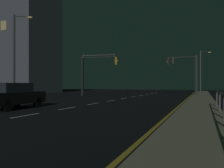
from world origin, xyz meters
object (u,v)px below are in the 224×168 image
at_px(traffic_light_far_center, 185,67).
at_px(street_lamp_across_street, 17,50).
at_px(traffic_light_far_right, 98,66).
at_px(traffic_light_mid_right, 98,67).
at_px(traffic_light_near_right, 183,67).
at_px(car, 12,95).
at_px(building_distant, 3,11).
at_px(street_lamp_mid_block, 202,67).

distance_m(traffic_light_far_center, street_lamp_across_street, 24.86).
height_order(traffic_light_far_right, traffic_light_mid_right, traffic_light_far_right).
xyz_separation_m(traffic_light_far_center, traffic_light_near_right, (0.00, -4.23, -0.25)).
bearing_deg(car, street_lamp_across_street, 126.91).
relative_size(traffic_light_far_right, traffic_light_near_right, 1.07).
bearing_deg(street_lamp_across_street, traffic_light_mid_right, 82.26).
relative_size(traffic_light_mid_right, building_distant, 0.17).
bearing_deg(traffic_light_near_right, street_lamp_across_street, -124.70).
distance_m(traffic_light_near_right, building_distant, 34.94).
relative_size(car, street_lamp_across_street, 0.61).
distance_m(traffic_light_far_right, traffic_light_mid_right, 0.59).
relative_size(traffic_light_mid_right, street_lamp_across_street, 0.72).
relative_size(street_lamp_mid_block, building_distant, 0.23).
xyz_separation_m(car, traffic_light_near_right, (8.38, 22.44, 2.98)).
xyz_separation_m(traffic_light_mid_right, street_lamp_mid_block, (12.68, 13.89, 0.55)).
relative_size(car, traffic_light_far_center, 0.79).
xyz_separation_m(traffic_light_near_right, traffic_light_mid_right, (-10.32, -4.31, -0.05)).
distance_m(traffic_light_far_right, street_lamp_mid_block, 18.61).
xyz_separation_m(car, street_lamp_across_street, (-3.72, 4.95, 3.53)).
xyz_separation_m(street_lamp_across_street, building_distant, (-20.71, 21.12, 10.88)).
relative_size(traffic_light_near_right, street_lamp_across_street, 0.71).
bearing_deg(traffic_light_far_right, traffic_light_far_center, 37.35).
height_order(car, building_distant, building_distant).
height_order(traffic_light_mid_right, street_lamp_mid_block, street_lamp_mid_block).
height_order(traffic_light_far_center, street_lamp_across_street, street_lamp_across_street).
bearing_deg(car, traffic_light_far_center, 72.56).
height_order(car, traffic_light_near_right, traffic_light_near_right).
distance_m(car, traffic_light_near_right, 24.14).
bearing_deg(traffic_light_far_center, building_distant, -178.96).
bearing_deg(building_distant, traffic_light_near_right, -6.33).
xyz_separation_m(traffic_light_far_right, street_lamp_across_street, (-1.56, -13.67, 0.40)).
relative_size(traffic_light_near_right, building_distant, 0.17).
xyz_separation_m(traffic_light_far_center, building_distant, (-32.81, -0.59, 11.18)).
xyz_separation_m(traffic_light_far_center, traffic_light_mid_right, (-10.31, -8.55, -0.30)).
relative_size(traffic_light_far_center, building_distant, 0.18).
bearing_deg(traffic_light_mid_right, building_distant, 160.54).
bearing_deg(street_lamp_across_street, traffic_light_far_center, 60.87).
bearing_deg(traffic_light_near_right, car, -110.49).
relative_size(traffic_light_far_center, traffic_light_mid_right, 1.07).
bearing_deg(building_distant, car, -46.87).
distance_m(car, traffic_light_far_right, 19.01).
relative_size(traffic_light_far_center, traffic_light_near_right, 1.08).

